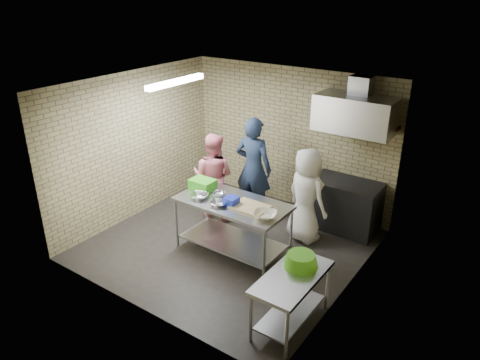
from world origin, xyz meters
name	(u,v)px	position (x,y,z in m)	size (l,w,h in m)	color
floor	(228,244)	(0.00, 0.00, 0.00)	(4.20, 4.20, 0.00)	black
ceiling	(227,86)	(0.00, 0.00, 2.70)	(4.20, 4.20, 0.00)	black
back_wall	(290,138)	(0.00, 2.00, 1.35)	(4.20, 0.06, 2.70)	tan
front_wall	(133,222)	(0.00, -2.00, 1.35)	(4.20, 0.06, 2.70)	tan
left_wall	(135,146)	(-2.10, 0.00, 1.35)	(0.06, 4.00, 2.70)	tan
right_wall	(354,206)	(2.10, 0.00, 1.35)	(0.06, 4.00, 2.70)	tan
prep_table	(233,227)	(0.17, -0.11, 0.45)	(1.81, 0.91, 0.91)	silver
side_counter	(291,300)	(1.80, -1.10, 0.38)	(0.60, 1.20, 0.75)	silver
stove	(344,205)	(1.35, 1.65, 0.45)	(1.20, 0.70, 0.90)	black
range_hood	(355,114)	(1.35, 1.70, 2.10)	(1.30, 0.60, 0.60)	silver
hood_duct	(361,85)	(1.35, 1.85, 2.55)	(0.35, 0.30, 0.30)	#A5A8AD
wall_shelf	(375,125)	(1.65, 1.89, 1.92)	(0.80, 0.20, 0.04)	#3F2B19
fluorescent_fixture	(176,82)	(-1.00, 0.00, 2.64)	(0.10, 1.25, 0.08)	white
green_crate	(203,184)	(-0.53, 0.01, 0.99)	(0.40, 0.30, 0.16)	green
blue_tub	(231,201)	(0.22, -0.21, 0.97)	(0.20, 0.20, 0.13)	#192ABE
cutting_board	(250,207)	(0.52, -0.13, 0.92)	(0.55, 0.42, 0.03)	tan
mixing_bowl_a	(200,196)	(-0.33, -0.31, 0.94)	(0.28, 0.28, 0.07)	#B6B8BD
mixing_bowl_b	(219,194)	(-0.13, -0.06, 0.94)	(0.22, 0.22, 0.07)	silver
mixing_bowl_c	(219,203)	(0.07, -0.33, 0.94)	(0.26, 0.26, 0.06)	silver
ceramic_bowl	(265,215)	(0.87, -0.26, 0.95)	(0.35, 0.35, 0.09)	beige
green_basin	(301,260)	(1.78, -0.85, 0.83)	(0.46, 0.46, 0.17)	#59C626
bottle_red	(362,116)	(1.40, 1.89, 2.03)	(0.07, 0.07, 0.18)	#B22619
bottle_green	(385,121)	(1.80, 1.89, 2.02)	(0.06, 0.06, 0.15)	green
man_navy	(253,168)	(-0.24, 1.12, 0.96)	(0.70, 0.46, 1.93)	#141C32
woman_pink	(213,176)	(-0.83, 0.67, 0.82)	(0.80, 0.62, 1.64)	#DF7686
woman_white	(306,195)	(0.95, 0.92, 0.82)	(0.80, 0.52, 1.64)	white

